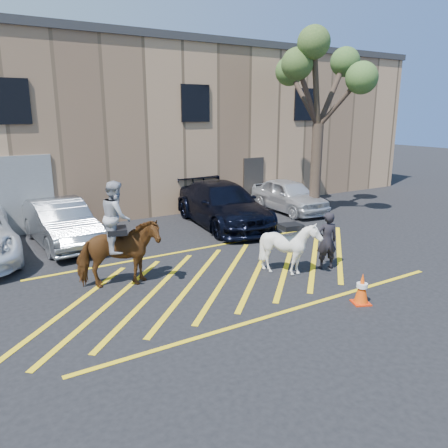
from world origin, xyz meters
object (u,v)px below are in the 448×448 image
handler (327,241)px  tree (321,74)px  car_silver_sedan (61,223)px  car_blue_suv (223,204)px  mounted_bay (118,245)px  saddled_white (290,247)px  car_white_suv (289,195)px  traffic_cone (362,288)px

handler → tree: 8.05m
car_silver_sedan → car_blue_suv: bearing=-9.4°
handler → mounted_bay: size_ratio=0.60×
saddled_white → tree: (5.26, 4.72, 4.94)m
car_white_suv → saddled_white: size_ratio=2.77×
car_white_suv → tree: size_ratio=0.57×
car_blue_suv → tree: bearing=-3.5°
saddled_white → traffic_cone: 2.37m
traffic_cone → handler: bearing=65.6°
car_silver_sedan → car_white_suv: 9.58m
car_silver_sedan → tree: 11.15m
car_silver_sedan → saddled_white: saddled_white is taller
saddled_white → traffic_cone: bearing=-85.4°
car_blue_suv → mounted_bay: (-5.41, -3.90, 0.27)m
car_silver_sedan → car_white_suv: (9.58, -0.05, -0.03)m
saddled_white → traffic_cone: size_ratio=2.05×
car_white_suv → traffic_cone: car_white_suv is taller
car_white_suv → handler: handler is taller
car_silver_sedan → tree: size_ratio=0.61×
car_blue_suv → tree: size_ratio=0.76×
car_blue_suv → traffic_cone: car_blue_suv is taller
car_silver_sedan → car_white_suv: bearing=-4.1°
handler → saddled_white: bearing=11.0°
car_silver_sedan → car_blue_suv: (5.87, -0.58, 0.07)m
mounted_bay → saddled_white: mounted_bay is taller
mounted_bay → saddled_white: (4.18, -1.55, -0.33)m
handler → saddled_white: 1.17m
car_silver_sedan → tree: (9.90, -1.30, 4.95)m
handler → tree: bearing=-109.3°
car_silver_sedan → mounted_bay: size_ratio=1.68×
car_white_suv → mounted_bay: size_ratio=1.55×
car_blue_suv → mounted_bay: mounted_bay is taller
car_white_suv → mounted_bay: bearing=-150.9°
car_blue_suv → car_silver_sedan: bearing=-178.9°
handler → mounted_bay: (-5.34, 1.74, 0.27)m
car_silver_sedan → saddled_white: (4.65, -6.02, 0.01)m
saddled_white → car_blue_suv: bearing=77.3°
handler → traffic_cone: (-0.97, -2.13, -0.44)m
mounted_bay → car_silver_sedan: bearing=95.9°
handler → mounted_bay: bearing=2.5°
traffic_cone → car_blue_suv: bearing=82.4°
car_silver_sedan → traffic_cone: size_ratio=6.15×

